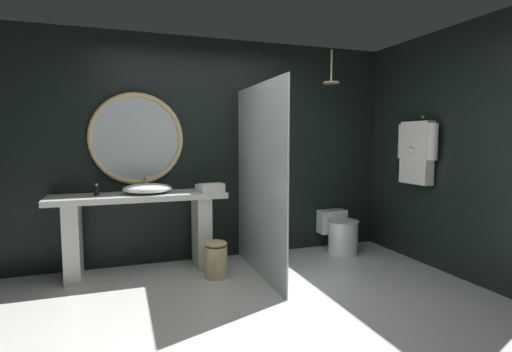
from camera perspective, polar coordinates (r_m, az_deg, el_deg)
The scene contains 14 objects.
ground_plane at distance 3.24m, azimuth 0.72°, elevation -20.97°, with size 5.76×5.76×0.00m, color silver.
back_wall_panel at distance 4.73m, azimuth -7.15°, elevation 3.74°, with size 4.80×0.10×2.60m, color black.
side_wall_right at distance 4.83m, azimuth 24.61°, elevation 3.32°, with size 0.10×2.47×2.60m, color black.
vanity_counter at distance 4.40m, azimuth -16.46°, elevation -6.50°, with size 1.81×0.51×0.86m.
vessel_sink at distance 4.33m, azimuth -15.48°, elevation -1.76°, with size 0.52×0.42×0.19m.
tumbler_cup at distance 4.38m, azimuth -8.46°, elevation -1.71°, with size 0.06×0.06×0.08m, color silver.
soap_dispenser at distance 4.34m, azimuth -22.14°, elevation -1.94°, with size 0.05×0.05×0.13m.
round_wall_mirror at distance 4.54m, azimuth -16.92°, elevation 5.21°, with size 1.02×0.05×1.02m.
shower_glass_panel at distance 4.10m, azimuth 0.53°, elevation -0.68°, with size 0.02×1.47×2.00m, color silver.
rain_shower_head at distance 4.97m, azimuth 10.86°, elevation 13.69°, with size 0.19×0.19×0.40m.
hanging_bathrobe at distance 4.83m, azimuth 22.30°, elevation 3.47°, with size 0.20×0.58×0.78m.
toilet at distance 5.13m, azimuth 12.11°, elevation -8.01°, with size 0.38×0.58×0.51m.
waste_bin at distance 4.18m, azimuth -5.82°, elevation -11.84°, with size 0.23×0.23×0.39m.
folded_hand_towel at distance 4.28m, azimuth -6.47°, elevation -1.74°, with size 0.26×0.15×0.10m, color silver.
Camera 1 is at (-0.99, -2.72, 1.44)m, focal length 27.55 mm.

